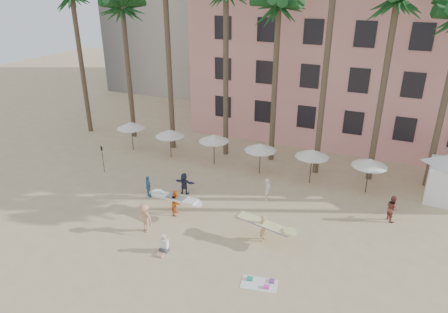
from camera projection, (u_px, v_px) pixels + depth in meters
ground at (199, 273)px, 20.70m from camera, size 120.00×120.00×0.00m
pink_hotel at (392, 52)px, 36.77m from camera, size 35.00×14.00×16.00m
umbrella_row at (236, 142)px, 31.37m from camera, size 22.50×2.70×2.73m
beach_towel at (260, 283)px, 19.96m from camera, size 1.94×1.29×0.14m
carrier_yellow at (264, 226)px, 23.00m from camera, size 3.24×1.09×1.61m
carrier_white at (176, 201)px, 25.68m from camera, size 3.13×1.06×1.67m
beachgoers at (215, 200)px, 25.92m from camera, size 16.69×8.31×1.88m
paddle at (102, 156)px, 31.17m from camera, size 0.18×0.04×2.23m
seated_man at (164, 247)px, 22.19m from camera, size 0.46×0.79×1.03m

